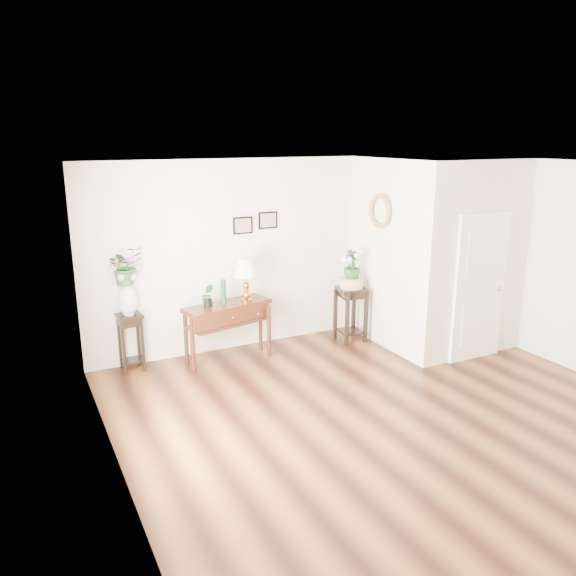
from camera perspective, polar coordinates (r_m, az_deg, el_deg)
floor at (r=6.79m, az=10.06°, el=-12.23°), size 6.00×5.50×0.02m
ceiling at (r=6.05m, az=11.30°, el=12.06°), size 6.00×5.50×0.02m
wall_back at (r=8.56m, az=-0.56°, el=3.72°), size 6.00×0.02×2.80m
wall_left at (r=5.11m, az=-17.33°, el=-4.96°), size 0.02×5.50×2.80m
wall_right at (r=8.41m, az=27.15°, el=1.83°), size 0.02×5.50×2.80m
partition at (r=8.92m, az=14.51°, el=3.70°), size 1.80×1.95×2.80m
door at (r=8.29m, az=18.88°, el=0.03°), size 0.90×0.05×2.10m
art_print_left at (r=8.19m, az=-4.61°, el=6.36°), size 0.30×0.02×0.25m
art_print_right at (r=8.35m, az=-2.06°, el=6.90°), size 0.30×0.02×0.25m
wall_ornament at (r=8.33m, az=9.31°, el=7.74°), size 0.07×0.51×0.51m
console_table at (r=8.01m, az=-6.11°, el=-4.46°), size 1.32×0.68×0.84m
table_lamp at (r=7.89m, az=-4.29°, el=1.12°), size 0.41×0.41×0.62m
green_vase at (r=7.81m, az=-6.58°, el=-0.44°), size 0.10×0.10×0.35m
potted_plant at (r=7.74m, az=-8.18°, el=-0.79°), size 0.20×0.18×0.30m
plant_stand_a at (r=7.93m, az=-15.65°, el=-5.32°), size 0.34×0.34×0.80m
porcelain_vase at (r=7.74m, az=-15.98°, el=-0.98°), size 0.33×0.33×0.46m
lily_arrangement at (r=7.64m, az=-16.21°, el=2.12°), size 0.57×0.53×0.51m
plant_stand_b at (r=8.77m, az=6.37°, el=-2.66°), size 0.47×0.47×0.86m
ceramic_bowl at (r=8.63m, az=6.47°, el=0.55°), size 0.36×0.36×0.15m
narcissus at (r=8.56m, az=6.52°, el=2.30°), size 0.31×0.31×0.46m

